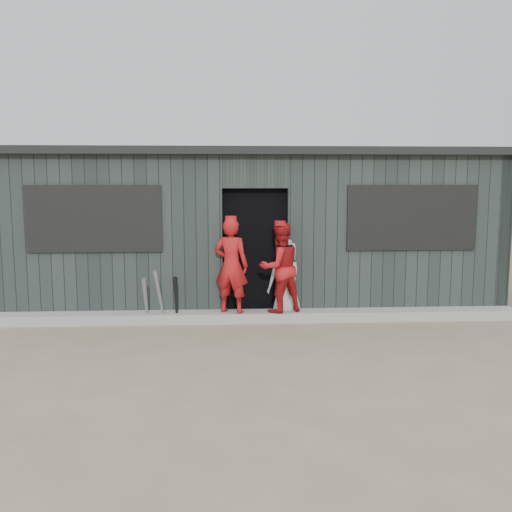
{
  "coord_description": "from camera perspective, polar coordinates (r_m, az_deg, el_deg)",
  "views": [
    {
      "loc": [
        -0.46,
        -6.59,
        2.12
      ],
      "look_at": [
        0.0,
        1.8,
        1.0
      ],
      "focal_mm": 40.0,
      "sensor_mm": 36.0,
      "label": 1
    }
  ],
  "objects": [
    {
      "name": "player_red_right",
      "position": [
        8.53,
        2.4,
        -1.15
      ],
      "size": [
        0.8,
        0.72,
        1.35
      ],
      "primitive_type": "imported",
      "rotation": [
        0.0,
        0.0,
        3.54
      ],
      "color": "#AD1518",
      "rests_on": "curb"
    },
    {
      "name": "bat_left",
      "position": [
        8.56,
        -10.96,
        -4.4
      ],
      "size": [
        0.08,
        0.31,
        0.72
      ],
      "primitive_type": "cone",
      "rotation": [
        0.34,
        0.0,
        -0.04
      ],
      "color": "gray",
      "rests_on": "ground"
    },
    {
      "name": "ground",
      "position": [
        6.94,
        0.82,
        -10.19
      ],
      "size": [
        80.0,
        80.0,
        0.0
      ],
      "primitive_type": "plane",
      "color": "#746550",
      "rests_on": "ground"
    },
    {
      "name": "curb",
      "position": [
        8.67,
        -0.01,
        -6.05
      ],
      "size": [
        8.0,
        0.36,
        0.15
      ],
      "primitive_type": "cube",
      "color": "gray",
      "rests_on": "ground"
    },
    {
      "name": "player_red_left",
      "position": [
        8.48,
        -2.5,
        -0.95
      ],
      "size": [
        0.6,
        0.5,
        1.42
      ],
      "primitive_type": "imported",
      "rotation": [
        0.0,
        0.0,
        2.79
      ],
      "color": "#AB1517",
      "rests_on": "curb"
    },
    {
      "name": "bat_right",
      "position": [
        8.55,
        -7.99,
        -4.36
      ],
      "size": [
        0.07,
        0.25,
        0.72
      ],
      "primitive_type": "cone",
      "rotation": [
        0.25,
        0.0,
        -0.02
      ],
      "color": "black",
      "rests_on": "ground"
    },
    {
      "name": "dugout",
      "position": [
        10.14,
        -0.53,
        2.88
      ],
      "size": [
        8.3,
        3.3,
        2.62
      ],
      "color": "black",
      "rests_on": "ground"
    },
    {
      "name": "bat_mid",
      "position": [
        8.51,
        -9.59,
        -4.06
      ],
      "size": [
        0.19,
        0.33,
        0.83
      ],
      "primitive_type": "cone",
      "rotation": [
        0.31,
        0.0,
        -0.39
      ],
      "color": "gray",
      "rests_on": "ground"
    },
    {
      "name": "player_grey_back",
      "position": [
        8.83,
        3.07,
        -2.35
      ],
      "size": [
        0.64,
        0.47,
        1.2
      ],
      "primitive_type": "imported",
      "rotation": [
        0.0,
        0.0,
        3.3
      ],
      "color": "#B9B9B9",
      "rests_on": "ground"
    }
  ]
}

